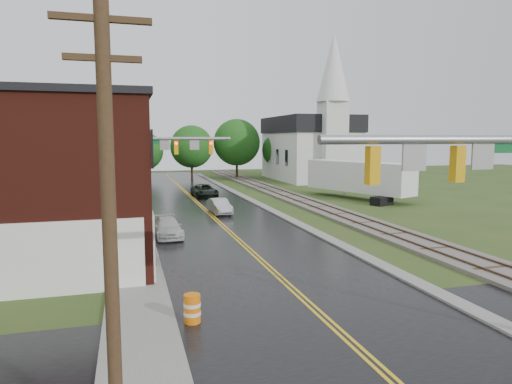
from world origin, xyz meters
name	(u,v)px	position (x,y,z in m)	size (l,w,h in m)	color
main_road	(205,210)	(0.00, 30.00, 0.00)	(10.00, 90.00, 0.02)	black
cross_road	(367,358)	(0.00, 2.00, 0.00)	(60.00, 9.00, 0.02)	black
curb_right	(250,200)	(5.40, 35.00, 0.00)	(0.80, 70.00, 0.12)	gray
sidewalk_left	(132,224)	(-6.20, 25.00, 0.00)	(2.40, 50.00, 0.12)	gray
yellow_house	(62,181)	(-11.00, 26.00, 3.20)	(8.00, 7.00, 6.40)	tan
darkred_building	(87,183)	(-10.00, 35.00, 2.20)	(7.00, 6.00, 4.40)	#3F0F0C
church	(313,141)	(20.00, 53.74, 5.83)	(10.40, 18.40, 20.00)	silver
railroad	(293,198)	(10.00, 35.00, 0.11)	(3.20, 80.00, 0.30)	#59544C
traffic_signal_near	(478,182)	(3.47, 2.00, 4.97)	(7.34, 0.30, 7.20)	gray
traffic_signal_far	(167,154)	(-3.47, 27.00, 4.97)	(7.34, 0.43, 7.20)	gray
utility_pole_a	(109,218)	(-6.80, 0.00, 4.72)	(1.80, 0.28, 9.00)	#382616
utility_pole_b	(121,162)	(-6.80, 22.00, 4.72)	(1.80, 0.28, 9.00)	#382616
utility_pole_c	(123,152)	(-6.80, 44.00, 4.72)	(1.80, 0.28, 9.00)	#382616
tree_left_c	(49,156)	(-13.85, 39.90, 4.51)	(6.00, 6.00, 7.65)	black
tree_left_e	(105,151)	(-8.85, 45.90, 4.81)	(6.40, 6.40, 8.16)	black
suv_dark	(204,191)	(1.36, 38.55, 0.68)	(2.25, 4.87, 1.35)	black
sedan_silver	(219,206)	(0.80, 27.67, 0.63)	(1.32, 3.80, 1.25)	#AEADB2
pickup_white	(168,228)	(-4.09, 19.85, 0.59)	(1.66, 4.08, 1.18)	silver
semi_trailer	(359,177)	(16.39, 32.87, 2.29)	(6.91, 12.32, 3.85)	black
construction_barrel	(192,309)	(-4.47, 5.83, 0.50)	(0.56, 0.56, 1.00)	orange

